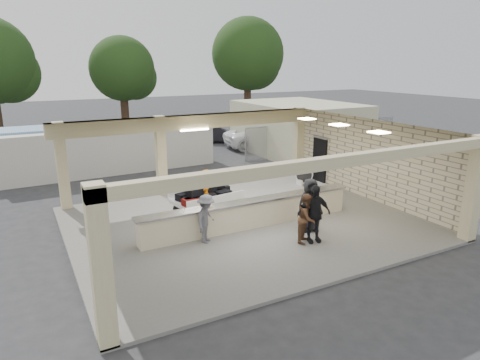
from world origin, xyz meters
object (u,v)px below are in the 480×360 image
car_white_b (318,131)px  passenger_d (310,205)px  drum_fan (304,175)px  container_white (112,149)px  baggage_counter (250,214)px  passenger_c (206,219)px  car_white_a (263,137)px  car_dark (216,134)px  baggage_handler (205,193)px  luggage_cart (205,195)px  passenger_a (307,218)px  passenger_b (314,214)px

car_white_b → passenger_d: bearing=140.0°
drum_fan → container_white: (-7.37, 7.37, 0.61)m
baggage_counter → drum_fan: (4.93, 3.52, -0.00)m
passenger_c → baggage_counter: bearing=-28.3°
car_white_a → car_dark: car_white_a is taller
car_white_b → container_white: container_white is taller
baggage_handler → car_white_b: bearing=134.0°
baggage_counter → baggage_handler: size_ratio=4.51×
luggage_cart → drum_fan: luggage_cart is taller
passenger_c → car_dark: (8.02, 16.63, -0.25)m
luggage_cart → passenger_a: (1.87, -3.89, 0.03)m
baggage_handler → car_white_b: baggage_handler is taller
passenger_c → drum_fan: bearing=-12.6°
baggage_counter → passenger_a: bearing=-63.8°
drum_fan → passenger_a: passenger_a is taller
luggage_cart → passenger_b: 4.49m
baggage_handler → passenger_a: 4.18m
passenger_b → car_white_b: (12.12, 15.33, -0.30)m
drum_fan → car_white_b: 12.82m
car_dark → container_white: container_white is taller
passenger_c → passenger_a: bearing=-70.4°
baggage_counter → luggage_cart: (-0.89, 1.90, 0.29)m
luggage_cart → container_white: bearing=92.6°
passenger_b → passenger_c: size_ratio=1.20×
drum_fan → container_white: container_white is taller
passenger_c → container_white: bearing=49.7°
baggage_counter → passenger_b: (1.17, -2.09, 0.47)m
baggage_handler → car_white_b: (14.27, 11.54, -0.26)m
passenger_a → container_white: bearing=68.3°
passenger_a → drum_fan: bearing=17.7°
baggage_counter → car_dark: 17.25m
passenger_a → car_white_a: bearing=27.2°
car_white_b → baggage_counter: bearing=133.7°
drum_fan → car_white_a: size_ratio=0.17×
passenger_c → passenger_b: bearing=-70.5°
baggage_counter → passenger_d: (1.64, -1.24, 0.44)m
passenger_b → container_white: container_white is taller
car_white_b → drum_fan: bearing=138.2°
passenger_b → passenger_d: passenger_b is taller
passenger_a → passenger_d: passenger_d is taller
car_white_a → car_dark: size_ratio=1.37×
passenger_a → baggage_handler: bearing=81.4°
drum_fan → container_white: 10.45m
baggage_handler → car_white_b: 18.35m
passenger_d → passenger_c: bearing=-179.4°
baggage_counter → passenger_c: bearing=-165.2°
baggage_counter → drum_fan: size_ratio=9.05×
baggage_handler → container_white: size_ratio=0.16×
drum_fan → car_white_b: bearing=91.3°
baggage_counter → car_white_b: bearing=44.9°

